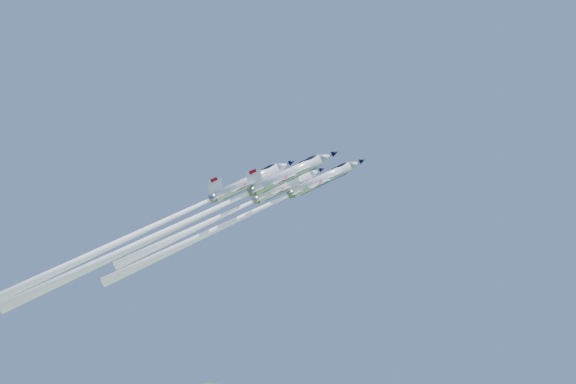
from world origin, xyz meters
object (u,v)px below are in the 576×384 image
Objects in this scene: jet_right at (184,223)px; jet_slot at (132,236)px; jet_lead at (245,216)px; jet_left at (228,213)px.

jet_slot is at bearing -114.11° from jet_right.
jet_right reaches higher than jet_lead.
jet_left is 0.59× the size of jet_slot.
jet_left is at bearing -127.22° from jet_lead.
jet_lead is 21.23m from jet_slot.
jet_slot is (-8.92, -15.91, -4.79)m from jet_left.
jet_lead reaches higher than jet_left.
jet_left is (-3.83, -0.56, 0.66)m from jet_lead.
jet_slot is (-12.75, -16.47, -4.12)m from jet_lead.
jet_lead is 1.26× the size of jet_left.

